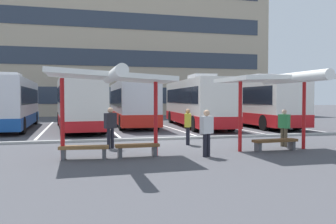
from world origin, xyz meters
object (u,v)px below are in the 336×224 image
object	(u,v)px
bench_2	(275,142)
waiting_passenger_0	(110,125)
coach_bus_0	(11,104)
coach_bus_1	(78,103)
waiting_shelter_0	(111,78)
bench_1	(137,147)
waiting_passenger_2	(188,124)
waiting_passenger_1	(284,125)
coach_bus_2	(132,104)
waiting_shelter_1	(277,80)
coach_bus_3	(197,103)
bench_0	(84,149)
waiting_passenger_3	(207,130)
coach_bus_4	(250,102)

from	to	relation	value
bench_2	waiting_passenger_0	xyz separation A→B (m)	(-6.13, 2.20, 0.62)
coach_bus_0	coach_bus_1	size ratio (longest dim) A/B	1.01
waiting_shelter_0	bench_1	size ratio (longest dim) A/B	2.94
waiting_passenger_0	waiting_passenger_2	world-z (taller)	waiting_passenger_0
bench_1	waiting_passenger_0	size ratio (longest dim) A/B	0.92
waiting_passenger_0	waiting_passenger_1	xyz separation A→B (m)	(7.15, -1.21, -0.07)
waiting_shelter_0	bench_2	xyz separation A→B (m)	(6.32, 0.21, -2.37)
coach_bus_2	waiting_shelter_0	world-z (taller)	coach_bus_2
coach_bus_1	waiting_passenger_1	world-z (taller)	coach_bus_1
coach_bus_0	waiting_shelter_1	world-z (taller)	coach_bus_0
coach_bus_1	coach_bus_2	bearing A→B (deg)	30.36
waiting_shelter_1	bench_2	world-z (taller)	waiting_shelter_1
coach_bus_1	waiting_passenger_0	size ratio (longest dim) A/B	6.69
bench_2	waiting_passenger_1	size ratio (longest dim) A/B	1.19
coach_bus_3	bench_0	bearing A→B (deg)	-124.02
waiting_shelter_1	waiting_passenger_2	distance (m)	4.21
bench_0	coach_bus_2	bearing A→B (deg)	75.21
waiting_passenger_0	waiting_passenger_3	size ratio (longest dim) A/B	1.02
coach_bus_4	bench_2	bearing A→B (deg)	-113.61
coach_bus_3	waiting_shelter_1	world-z (taller)	coach_bus_3
coach_bus_4	coach_bus_0	bearing A→B (deg)	176.44
coach_bus_2	waiting_passenger_2	world-z (taller)	coach_bus_2
coach_bus_1	coach_bus_4	xyz separation A→B (m)	(12.65, 0.21, -0.03)
coach_bus_1	coach_bus_3	xyz separation A→B (m)	(8.30, 0.05, -0.05)
coach_bus_3	waiting_passenger_3	world-z (taller)	coach_bus_3
coach_bus_1	waiting_passenger_1	distance (m)	13.83
coach_bus_4	waiting_passenger_0	distance (m)	15.21
coach_bus_2	coach_bus_0	bearing A→B (deg)	-172.95
coach_bus_3	bench_1	size ratio (longest dim) A/B	7.44
coach_bus_1	coach_bus_2	xyz separation A→B (m)	(3.90, 2.29, -0.12)
coach_bus_1	waiting_passenger_2	size ratio (longest dim) A/B	7.05
coach_bus_2	waiting_passenger_3	bearing A→B (deg)	-88.68
coach_bus_0	waiting_passenger_0	size ratio (longest dim) A/B	6.75
bench_0	waiting_passenger_0	distance (m)	2.64
coach_bus_3	waiting_passenger_0	world-z (taller)	coach_bus_3
waiting_shelter_1	waiting_passenger_3	world-z (taller)	waiting_shelter_1
coach_bus_1	bench_0	xyz separation A→B (m)	(0.11, -12.09, -1.43)
coach_bus_1	coach_bus_3	size ratio (longest dim) A/B	0.98
waiting_passenger_3	waiting_shelter_0	bearing A→B (deg)	172.03
waiting_shelter_1	bench_2	distance (m)	2.39
coach_bus_0	bench_0	bearing A→B (deg)	-71.57
waiting_shelter_0	waiting_passenger_0	size ratio (longest dim) A/B	2.69
coach_bus_2	coach_bus_4	bearing A→B (deg)	-13.35
waiting_passenger_0	coach_bus_2	bearing A→B (deg)	77.37
bench_2	coach_bus_3	bearing A→B (deg)	85.37
waiting_passenger_2	coach_bus_1	bearing A→B (deg)	115.93
waiting_passenger_0	coach_bus_3	bearing A→B (deg)	54.14
coach_bus_2	bench_0	bearing A→B (deg)	-104.79
coach_bus_2	waiting_passenger_2	bearing A→B (deg)	-86.65
coach_bus_1	bench_2	size ratio (longest dim) A/B	5.96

